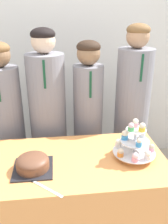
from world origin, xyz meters
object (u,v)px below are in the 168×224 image
object	(u,v)px
round_cake	(33,163)
student_1	(49,125)
cake_knife	(35,182)
cupcake_stand	(134,143)
student_3	(131,119)
student_0	(9,131)
student_2	(88,125)

from	to	relation	value
round_cake	student_1	distance (m)	0.68
cake_knife	cupcake_stand	size ratio (longest dim) A/B	0.85
cake_knife	student_1	size ratio (longest dim) A/B	0.16
student_1	student_3	distance (m)	0.76
cake_knife	student_3	distance (m)	1.15
cake_knife	student_3	bearing A→B (deg)	86.19
cake_knife	student_1	bearing A→B (deg)	127.71
cake_knife	student_3	xyz separation A→B (m)	(0.83, 0.80, -0.00)
student_1	cupcake_stand	bearing A→B (deg)	-45.66
cupcake_stand	student_3	distance (m)	0.64
student_0	student_2	distance (m)	0.72
round_cake	student_0	xyz separation A→B (m)	(-0.27, 0.67, -0.10)
cupcake_stand	student_1	world-z (taller)	student_1
round_cake	cupcake_stand	size ratio (longest dim) A/B	0.86
round_cake	student_0	bearing A→B (deg)	112.21
cake_knife	student_2	xyz separation A→B (m)	(0.42, 0.80, -0.04)
student_2	cake_knife	bearing A→B (deg)	-117.88
student_1	student_3	world-z (taller)	student_3
cake_knife	student_1	distance (m)	0.80
cake_knife	student_1	xyz separation A→B (m)	(0.06, 0.80, -0.02)
student_2	student_0	bearing A→B (deg)	180.00
round_cake	cupcake_stand	xyz separation A→B (m)	(0.68, 0.06, 0.06)
student_1	round_cake	bearing A→B (deg)	-97.14
student_1	student_2	world-z (taller)	student_1
student_0	student_3	world-z (taller)	student_3
student_2	student_3	distance (m)	0.41
cupcake_stand	student_3	xyz separation A→B (m)	(0.17, 0.61, -0.11)
round_cake	student_3	world-z (taller)	student_3
student_2	student_3	bearing A→B (deg)	0.00
student_0	student_3	xyz separation A→B (m)	(1.12, 0.00, 0.05)
cupcake_stand	student_1	size ratio (longest dim) A/B	0.18
cupcake_stand	student_3	world-z (taller)	student_3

